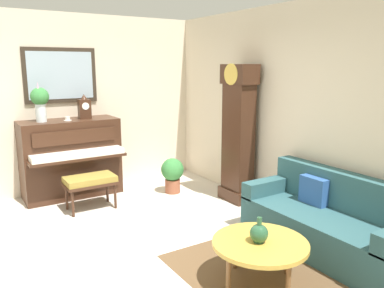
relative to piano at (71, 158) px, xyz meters
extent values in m
cube|color=beige|center=(2.23, -0.08, -0.65)|extent=(6.40, 6.00, 0.10)
cube|color=beige|center=(-0.37, -0.08, 0.80)|extent=(0.10, 4.90, 2.80)
cube|color=#33281E|center=(-0.30, 0.00, 1.25)|extent=(0.03, 1.10, 0.84)
cube|color=#9EB2C1|center=(-0.29, 0.00, 1.25)|extent=(0.01, 0.98, 0.72)
cube|color=beige|center=(2.23, 2.32, 0.80)|extent=(5.30, 0.10, 2.80)
cube|color=brown|center=(3.52, 0.95, -0.60)|extent=(2.10, 1.50, 0.01)
cube|color=#3D2316|center=(-0.02, 0.00, -0.01)|extent=(0.60, 1.44, 1.19)
cube|color=#3D2316|center=(0.41, 0.00, 0.08)|extent=(0.28, 1.38, 0.04)
cube|color=white|center=(0.41, 0.00, 0.14)|extent=(0.26, 1.32, 0.08)
cube|color=#3D2316|center=(0.30, 0.00, 0.38)|extent=(0.03, 1.20, 0.20)
cube|color=#3D2316|center=(0.74, 0.05, -0.22)|extent=(0.42, 0.70, 0.04)
cube|color=olive|center=(0.74, 0.05, -0.16)|extent=(0.40, 0.68, 0.08)
cylinder|color=#3D2316|center=(0.90, -0.25, -0.42)|extent=(0.04, 0.04, 0.36)
cylinder|color=#3D2316|center=(0.90, 0.35, -0.42)|extent=(0.04, 0.04, 0.36)
cylinder|color=#3D2316|center=(0.58, -0.25, -0.42)|extent=(0.04, 0.04, 0.36)
cylinder|color=#3D2316|center=(0.58, 0.35, -0.42)|extent=(0.04, 0.04, 0.36)
cube|color=#3D2316|center=(1.55, 2.04, -0.51)|extent=(0.52, 0.34, 0.18)
cube|color=#3D2316|center=(1.55, 2.04, 0.29)|extent=(0.44, 0.28, 1.78)
cube|color=#3D2316|center=(1.55, 2.04, 1.28)|extent=(0.52, 0.32, 0.28)
cylinder|color=gold|center=(1.55, 1.88, 1.28)|extent=(0.30, 0.02, 0.30)
cylinder|color=gold|center=(1.55, 1.99, 0.35)|extent=(0.03, 0.03, 0.70)
cube|color=#2D565B|center=(3.34, 1.82, -0.39)|extent=(1.90, 0.80, 0.42)
cube|color=#2D565B|center=(3.34, 2.12, 0.02)|extent=(1.90, 0.20, 0.44)
cube|color=#2D565B|center=(2.48, 1.82, -0.10)|extent=(0.18, 0.80, 0.20)
cube|color=#2D5699|center=(3.04, 1.96, -0.02)|extent=(0.34, 0.12, 0.32)
cylinder|color=gold|center=(3.47, 0.75, -0.19)|extent=(0.88, 0.88, 0.04)
torus|color=brown|center=(3.47, 0.75, -0.19)|extent=(0.88, 0.88, 0.04)
cylinder|color=brown|center=(3.47, 1.11, -0.41)|extent=(0.04, 0.04, 0.39)
cylinder|color=brown|center=(3.83, 0.75, -0.41)|extent=(0.04, 0.04, 0.39)
cylinder|color=brown|center=(3.47, 0.39, -0.41)|extent=(0.04, 0.04, 0.39)
cylinder|color=brown|center=(3.11, 0.75, -0.41)|extent=(0.04, 0.04, 0.39)
cube|color=#3D2316|center=(0.00, 0.25, 0.74)|extent=(0.12, 0.18, 0.30)
cylinder|color=white|center=(0.06, 0.25, 0.79)|extent=(0.01, 0.11, 0.11)
cone|color=#3D2316|center=(0.00, 0.25, 0.93)|extent=(0.10, 0.10, 0.08)
cylinder|color=silver|center=(0.00, -0.39, 0.72)|extent=(0.15, 0.15, 0.26)
sphere|color=#387F3D|center=(0.00, -0.39, 0.96)|extent=(0.26, 0.26, 0.26)
cone|color=#D199B7|center=(0.03, -0.41, 1.09)|extent=(0.06, 0.06, 0.16)
cylinder|color=white|center=(0.08, -0.04, 0.59)|extent=(0.12, 0.12, 0.01)
cylinder|color=white|center=(0.08, -0.04, 0.62)|extent=(0.08, 0.08, 0.06)
cylinder|color=#234C33|center=(3.47, 0.73, -0.16)|extent=(0.09, 0.09, 0.01)
sphere|color=#285638|center=(3.47, 0.73, -0.09)|extent=(0.17, 0.17, 0.17)
cylinder|color=#285638|center=(3.47, 0.73, 0.03)|extent=(0.04, 0.04, 0.08)
cylinder|color=#935138|center=(0.73, 1.38, -0.49)|extent=(0.24, 0.24, 0.22)
sphere|color=#387F3D|center=(0.73, 1.38, -0.22)|extent=(0.36, 0.36, 0.36)
camera|label=1|loc=(5.88, -1.52, 1.41)|focal=36.05mm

